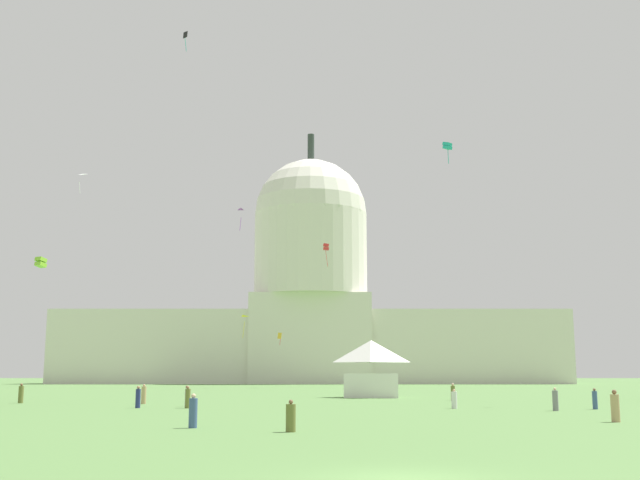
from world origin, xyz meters
TOP-DOWN VIEW (x-y plane):
  - ground_plane at (0.00, 0.00)m, footprint 800.00×800.00m
  - capitol_building at (-4.61, 180.83)m, footprint 130.01×29.68m
  - event_tent at (3.58, 66.91)m, footprint 6.63×5.56m
  - person_olive_back_right at (-29.17, 50.60)m, footprint 0.64×0.64m
  - person_tan_front_right at (14.22, 23.26)m, footprint 0.65×0.65m
  - person_denim_near_tent at (18.48, 38.63)m, footprint 0.48×0.48m
  - person_tan_lawn_far_right at (-17.67, 48.76)m, footprint 0.59×0.59m
  - person_white_edge_east at (-12.88, 42.90)m, footprint 0.35×0.35m
  - person_navy_front_center at (-16.30, 40.72)m, footprint 0.54×0.54m
  - person_denim_mid_left at (-8.44, 18.64)m, footprint 0.58×0.58m
  - person_white_near_tree_west at (8.14, 39.89)m, footprint 0.55×0.55m
  - person_olive_near_tree_east at (11.03, 57.48)m, footprint 0.43×0.43m
  - person_olive_edge_west at (-12.37, 40.35)m, footprint 0.56×0.56m
  - person_grey_mid_right at (14.80, 36.27)m, footprint 0.44×0.44m
  - person_olive_mid_center at (-3.51, 16.01)m, footprint 0.64×0.64m
  - kite_lime_low at (-38.07, 77.84)m, footprint 1.51×1.55m
  - kite_white_mid at (-39.12, 95.04)m, footprint 1.50×1.14m
  - kite_yellow_low at (-16.16, 119.93)m, footprint 1.53×1.37m
  - kite_red_mid at (-0.99, 126.49)m, footprint 1.15×1.10m
  - kite_violet_mid at (-14.85, 105.50)m, footprint 1.44×1.89m
  - kite_black_high at (-21.83, 85.68)m, footprint 0.67×0.65m
  - kite_gold_low at (-10.22, 135.04)m, footprint 0.92×0.48m
  - kite_turquoise_mid at (14.02, 74.09)m, footprint 1.29×1.29m

SIDE VIEW (x-z plane):
  - ground_plane at x=0.00m, z-range 0.00..0.00m
  - person_olive_mid_center at x=-3.51m, z-range -0.08..1.38m
  - person_white_near_tree_west at x=8.14m, z-range -0.08..1.40m
  - person_denim_near_tent at x=18.48m, z-range -0.07..1.49m
  - person_grey_mid_right at x=14.80m, z-range -0.07..1.57m
  - person_denim_mid_left at x=-8.44m, z-range -0.08..1.60m
  - person_olive_near_tree_east at x=11.03m, z-range -0.08..1.61m
  - person_olive_edge_west at x=-12.37m, z-range -0.07..1.62m
  - person_navy_front_center at x=-16.30m, z-range -0.07..1.62m
  - person_tan_lawn_far_right at x=-17.67m, z-range -0.08..1.64m
  - person_white_edge_east at x=-12.88m, z-range -0.05..1.63m
  - person_olive_back_right at x=-29.17m, z-range -0.08..1.68m
  - person_tan_front_right at x=14.22m, z-range -0.09..1.68m
  - event_tent at x=3.58m, z-range 0.07..6.38m
  - kite_gold_low at x=-10.22m, z-range 8.67..11.18m
  - kite_yellow_low at x=-16.16m, z-range 10.44..14.42m
  - kite_lime_low at x=-38.07m, z-range 16.05..17.39m
  - capitol_building at x=-4.61m, z-range -11.08..55.28m
  - kite_red_mid at x=-0.99m, z-range 24.40..28.86m
  - kite_violet_mid at x=-14.85m, z-range 27.28..30.45m
  - kite_turquoise_mid at x=14.02m, z-range 29.66..32.52m
  - kite_white_mid at x=-39.12m, z-range 30.92..33.54m
  - kite_black_high at x=-21.83m, z-range 49.61..52.73m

